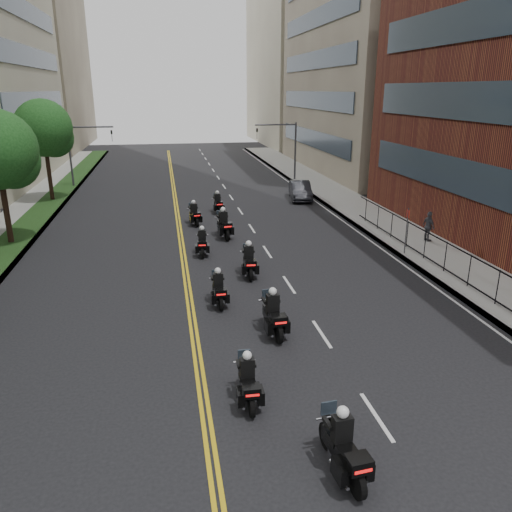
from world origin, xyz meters
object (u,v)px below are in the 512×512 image
at_px(motorcycle_2, 248,383).
at_px(motorcycle_6, 202,243).
at_px(motorcycle_3, 273,316).
at_px(motorcycle_9, 218,204).
at_px(motorcycle_4, 219,290).
at_px(motorcycle_5, 249,262).
at_px(motorcycle_1, 343,449).
at_px(motorcycle_7, 224,226).
at_px(parked_sedan, 300,190).
at_px(pedestrian_c, 429,226).
at_px(motorcycle_8, 194,215).

relative_size(motorcycle_2, motorcycle_6, 0.99).
relative_size(motorcycle_3, motorcycle_6, 1.11).
height_order(motorcycle_2, motorcycle_9, motorcycle_9).
distance_m(motorcycle_4, motorcycle_5, 3.61).
bearing_deg(motorcycle_9, motorcycle_1, -92.36).
height_order(motorcycle_7, parked_sedan, motorcycle_7).
bearing_deg(parked_sedan, motorcycle_1, -94.52).
bearing_deg(motorcycle_4, motorcycle_2, -90.23).
bearing_deg(motorcycle_7, motorcycle_2, -101.17).
distance_m(motorcycle_4, pedestrian_c, 14.54).
relative_size(motorcycle_6, motorcycle_8, 0.97).
distance_m(motorcycle_2, motorcycle_4, 7.07).
height_order(motorcycle_8, pedestrian_c, pedestrian_c).
bearing_deg(motorcycle_4, parked_sedan, 65.04).
bearing_deg(parked_sedan, motorcycle_6, -116.00).
xyz_separation_m(motorcycle_1, motorcycle_6, (-1.91, 17.07, -0.06)).
bearing_deg(motorcycle_9, motorcycle_6, -103.61).
xyz_separation_m(motorcycle_5, motorcycle_6, (-1.96, 3.68, -0.05)).
height_order(motorcycle_3, motorcycle_5, motorcycle_3).
bearing_deg(motorcycle_7, motorcycle_6, -123.14).
relative_size(motorcycle_5, motorcycle_8, 1.06).
relative_size(motorcycle_8, pedestrian_c, 1.26).
distance_m(motorcycle_5, motorcycle_9, 13.25).
distance_m(motorcycle_3, motorcycle_9, 19.38).
distance_m(motorcycle_4, motorcycle_9, 16.46).
distance_m(motorcycle_6, pedestrian_c, 13.16).
height_order(motorcycle_8, motorcycle_9, motorcycle_8).
xyz_separation_m(motorcycle_1, pedestrian_c, (11.24, 16.75, 0.34)).
distance_m(motorcycle_7, motorcycle_8, 3.71).
bearing_deg(motorcycle_1, motorcycle_8, 89.00).
relative_size(motorcycle_6, pedestrian_c, 1.23).
xyz_separation_m(motorcycle_2, motorcycle_3, (1.63, 4.05, 0.08)).
distance_m(motorcycle_2, motorcycle_8, 20.34).
relative_size(motorcycle_3, motorcycle_7, 0.95).
bearing_deg(motorcycle_2, motorcycle_7, 86.55).
bearing_deg(motorcycle_2, motorcycle_1, -60.73).
height_order(motorcycle_6, motorcycle_7, motorcycle_7).
relative_size(motorcycle_1, pedestrian_c, 1.34).
height_order(motorcycle_7, motorcycle_8, motorcycle_7).
bearing_deg(parked_sedan, motorcycle_9, -145.49).
relative_size(motorcycle_9, parked_sedan, 0.49).
bearing_deg(motorcycle_6, parked_sedan, 59.57).
height_order(motorcycle_5, pedestrian_c, pedestrian_c).
bearing_deg(motorcycle_9, motorcycle_3, -92.59).
relative_size(motorcycle_6, parked_sedan, 0.48).
height_order(motorcycle_2, motorcycle_8, motorcycle_8).
height_order(motorcycle_6, parked_sedan, motorcycle_6).
relative_size(motorcycle_8, motorcycle_9, 1.02).
bearing_deg(motorcycle_6, motorcycle_5, -57.54).
relative_size(motorcycle_6, motorcycle_9, 0.99).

